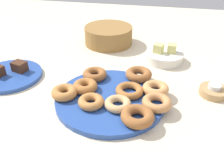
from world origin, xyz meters
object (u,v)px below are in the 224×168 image
(donut_5, at_px, (157,103))
(donut_7, at_px, (64,92))
(cake_plate, at_px, (10,75))
(fruit_bowl, at_px, (164,57))
(tealight, at_px, (215,87))
(donut_plate, at_px, (110,99))
(donut_4, at_px, (138,116))
(donut_9, at_px, (118,104))
(donut_3, at_px, (95,74))
(donut_2, at_px, (91,102))
(candle_holder, at_px, (213,91))
(melon_chunk_right, at_px, (172,48))
(donut_1, at_px, (129,91))
(donut_8, at_px, (139,74))
(melon_chunk_left, at_px, (159,48))
(donut_6, at_px, (156,89))
(donut_0, at_px, (85,86))
(brownie_far, at_px, (19,66))
(basket, at_px, (108,35))

(donut_5, relative_size, donut_7, 1.08)
(cake_plate, distance_m, fruit_bowl, 0.62)
(donut_5, relative_size, tealight, 2.15)
(donut_plate, distance_m, cake_plate, 0.41)
(donut_7, relative_size, cake_plate, 0.35)
(donut_7, bearing_deg, donut_4, -16.38)
(donut_9, bearing_deg, donut_3, 126.17)
(donut_2, xyz_separation_m, donut_4, (0.15, -0.04, 0.00))
(candle_holder, distance_m, fruit_bowl, 0.28)
(donut_4, bearing_deg, candle_holder, 41.25)
(donut_7, bearing_deg, melon_chunk_right, 47.49)
(donut_2, relative_size, fruit_bowl, 0.51)
(donut_4, bearing_deg, donut_1, 107.71)
(donut_8, height_order, fruit_bowl, donut_8)
(donut_2, relative_size, melon_chunk_left, 2.22)
(candle_holder, bearing_deg, donut_8, 173.30)
(donut_6, xyz_separation_m, donut_7, (-0.29, -0.08, 0.00))
(donut_0, height_order, tealight, donut_0)
(donut_5, relative_size, donut_8, 0.95)
(melon_chunk_right, bearing_deg, donut_3, -139.28)
(donut_5, xyz_separation_m, melon_chunk_right, (0.04, 0.36, 0.03))
(brownie_far, height_order, tealight, brownie_far)
(donut_6, height_order, candle_holder, donut_6)
(donut_plate, relative_size, donut_2, 4.43)
(donut_3, bearing_deg, donut_1, -29.09)
(donut_2, relative_size, donut_8, 0.84)
(cake_plate, bearing_deg, donut_3, 5.94)
(donut_0, height_order, donut_5, donut_0)
(donut_2, relative_size, donut_9, 0.98)
(donut_2, distance_m, fruit_bowl, 0.44)
(donut_8, distance_m, tealight, 0.26)
(donut_9, bearing_deg, donut_2, -175.31)
(donut_6, relative_size, donut_9, 1.07)
(donut_7, bearing_deg, donut_plate, 10.39)
(donut_4, height_order, donut_6, donut_4)
(donut_plate, bearing_deg, donut_7, -169.61)
(candle_holder, bearing_deg, donut_0, -168.55)
(donut_0, bearing_deg, donut_2, -61.59)
(donut_5, height_order, donut_8, donut_8)
(cake_plate, distance_m, candle_holder, 0.74)
(donut_5, relative_size, basket, 0.40)
(donut_4, bearing_deg, donut_9, 142.64)
(donut_plate, bearing_deg, donut_0, 166.29)
(donut_1, distance_m, melon_chunk_right, 0.34)
(donut_0, relative_size, fruit_bowl, 0.53)
(brownie_far, distance_m, tealight, 0.71)
(donut_4, relative_size, brownie_far, 1.86)
(donut_0, xyz_separation_m, brownie_far, (-0.29, 0.08, 0.00))
(donut_9, bearing_deg, donut_6, 44.37)
(donut_9, relative_size, brownie_far, 1.58)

